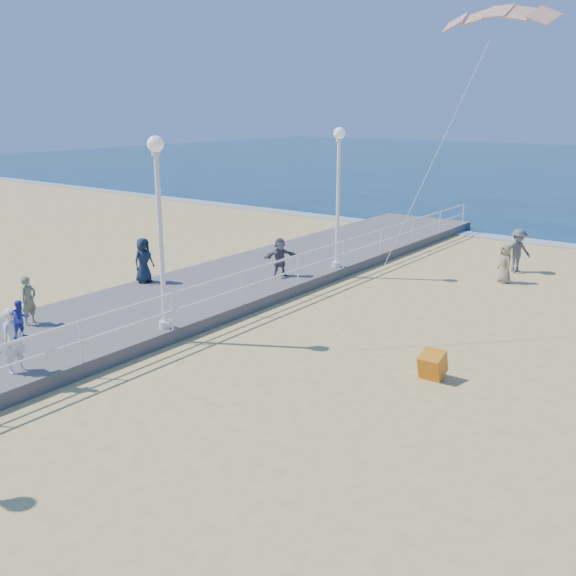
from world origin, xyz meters
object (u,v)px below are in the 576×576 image
Objects in this scene: lamp_post_far at (338,183)px; toddler_held at (21,319)px; lamp_post_mid at (159,214)px; box_kite at (432,367)px; woman_holding_toddler at (14,341)px; beach_walker_c at (505,264)px; spectator_4 at (144,260)px; spectator_5 at (280,257)px; beach_walker_a at (518,251)px; spectator_6 at (29,300)px.

toddler_held is (-0.31, -13.12, -1.96)m from lamp_post_far.
lamp_post_mid is 8.87× the size of box_kite.
woman_holding_toddler is 17.41m from beach_walker_c.
lamp_post_mid is at bearing -90.00° from lamp_post_far.
lamp_post_mid is 5.72m from spectator_4.
box_kite is (1.62, -9.96, -0.44)m from beach_walker_c.
spectator_4 is (-3.79, 7.21, 0.02)m from woman_holding_toddler.
spectator_4 is (-3.94, 7.06, -0.50)m from toddler_held.
lamp_post_far is 3.30× the size of spectator_4.
spectator_5 is at bearing -0.90° from woman_holding_toddler.
lamp_post_mid reaches higher than spectator_5.
beach_walker_c is at bearing 97.85° from box_kite.
beach_walker_c is at bearing -17.16° from spectator_5.
beach_walker_a is (5.74, 18.07, -0.82)m from toddler_held.
beach_walker_c is at bearing -23.67° from woman_holding_toddler.
spectator_5 is 1.00× the size of spectator_6.
spectator_5 reaches higher than beach_walker_c.
woman_holding_toddler is at bearing -139.17° from spectator_6.
spectator_4 reaches higher than woman_holding_toddler.
beach_walker_c is (6.04, 16.32, -0.44)m from woman_holding_toddler.
lamp_post_far is at bearing 166.75° from beach_walker_a.
lamp_post_mid is 3.00× the size of beach_walker_a.
toddler_held is at bearing -94.30° from lamp_post_mid.
spectator_4 reaches higher than beach_walker_a.
lamp_post_far is 11.87m from spectator_6.
lamp_post_far reaches higher than beach_walker_c.
spectator_6 is (-2.41, -8.66, 0.00)m from spectator_5.
spectator_6 reaches higher than beach_walker_c.
lamp_post_mid is 7.10m from spectator_5.
spectator_6 is at bearing -147.78° from lamp_post_mid.
toddler_held is at bearing -163.24° from beach_walker_a.
spectator_6 is 11.37m from box_kite.
beach_walker_a is 1.91m from beach_walker_c.
beach_walker_a is (5.43, 13.95, -2.77)m from lamp_post_mid.
spectator_6 is at bearing 49.72° from woman_holding_toddler.
toddler_held reaches higher than beach_walker_c.
spectator_5 is at bearing 98.03° from lamp_post_mid.
lamp_post_mid is at bearing -166.88° from beach_walker_a.
spectator_5 is (-0.93, -2.44, -2.55)m from lamp_post_far.
lamp_post_mid reaches higher than woman_holding_toddler.
beach_walker_c is at bearing -44.82° from spectator_4.
woman_holding_toddler is 9.99m from box_kite.
beach_walker_a is at bearing -21.29° from woman_holding_toddler.
lamp_post_far reaches higher than box_kite.
lamp_post_far is at bearing -4.72° from toddler_held.
woman_holding_toddler is 2.61× the size of box_kite.
spectator_4 is 4.91m from spectator_5.
box_kite is (7.66, 6.36, -0.88)m from woman_holding_toddler.
spectator_4 is at bearing 25.80° from toddler_held.
woman_holding_toddler reaches higher than spectator_5.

